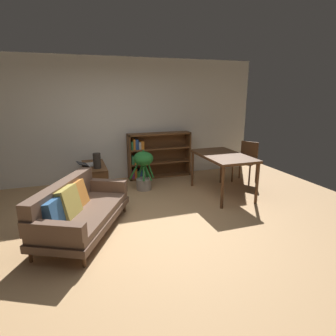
% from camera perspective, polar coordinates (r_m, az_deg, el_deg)
% --- Properties ---
extents(ground_plane, '(8.16, 8.16, 0.00)m').
position_cam_1_polar(ground_plane, '(4.31, -4.64, -12.13)').
color(ground_plane, tan).
extents(back_wall_panel, '(6.80, 0.10, 2.70)m').
position_cam_1_polar(back_wall_panel, '(6.52, -10.93, 9.44)').
color(back_wall_panel, silver).
rests_on(back_wall_panel, ground_plane).
extents(fabric_couch, '(1.51, 1.92, 0.74)m').
position_cam_1_polar(fabric_couch, '(4.24, -17.86, -7.87)').
color(fabric_couch, '#56351E').
rests_on(fabric_couch, ground_plane).
extents(media_console, '(0.44, 1.03, 0.54)m').
position_cam_1_polar(media_console, '(5.96, -14.56, -2.00)').
color(media_console, brown).
rests_on(media_console, ground_plane).
extents(open_laptop, '(0.45, 0.37, 0.08)m').
position_cam_1_polar(open_laptop, '(5.92, -15.73, 0.78)').
color(open_laptop, silver).
rests_on(open_laptop, media_console).
extents(desk_speaker, '(0.15, 0.15, 0.29)m').
position_cam_1_polar(desk_speaker, '(5.61, -14.16, 1.43)').
color(desk_speaker, '#2D2823').
rests_on(desk_speaker, media_console).
extents(potted_floor_plant, '(0.51, 0.41, 0.84)m').
position_cam_1_polar(potted_floor_plant, '(5.79, -4.97, 0.21)').
color(potted_floor_plant, '#9E9389').
rests_on(potted_floor_plant, ground_plane).
extents(dining_table, '(0.80, 1.38, 0.80)m').
position_cam_1_polar(dining_table, '(5.55, 11.02, 1.84)').
color(dining_table, '#56351E').
rests_on(dining_table, ground_plane).
extents(dining_chair_near, '(0.57, 0.58, 0.89)m').
position_cam_1_polar(dining_chair_near, '(6.56, 15.60, 1.74)').
color(dining_chair_near, '#56351E').
rests_on(dining_chair_near, ground_plane).
extents(bookshelf, '(1.49, 0.30, 1.05)m').
position_cam_1_polar(bookshelf, '(6.67, -2.65, 2.57)').
color(bookshelf, brown).
rests_on(bookshelf, ground_plane).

